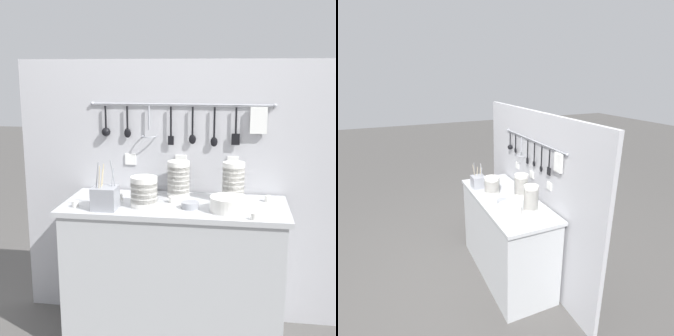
{
  "view_description": "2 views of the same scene",
  "coord_description": "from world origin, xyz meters",
  "views": [
    {
      "loc": [
        0.35,
        -2.59,
        1.63
      ],
      "look_at": [
        -0.05,
        0.04,
        1.06
      ],
      "focal_mm": 50.0,
      "sensor_mm": 36.0,
      "label": 1
    },
    {
      "loc": [
        2.3,
        -1.01,
        2.01
      ],
      "look_at": [
        -0.04,
        0.02,
        1.15
      ],
      "focal_mm": 30.0,
      "sensor_mm": 36.0,
      "label": 2
    }
  ],
  "objects": [
    {
      "name": "cutlery_caddy",
      "position": [
        -0.37,
        -0.16,
        0.93
      ],
      "size": [
        0.14,
        0.14,
        0.27
      ],
      "color": "#93969E",
      "rests_on": "counter"
    },
    {
      "name": "counter",
      "position": [
        0.0,
        0.0,
        0.43
      ],
      "size": [
        1.3,
        0.54,
        0.86
      ],
      "color": "#B7BABC",
      "rests_on": "ground"
    },
    {
      "name": "bowl_stack_nested_right",
      "position": [
        -0.0,
        0.16,
        0.97
      ],
      "size": [
        0.14,
        0.14,
        0.22
      ],
      "color": "silver",
      "rests_on": "counter"
    },
    {
      "name": "cup_beside_plates",
      "position": [
        -0.34,
        0.03,
        0.88
      ],
      "size": [
        0.04,
        0.04,
        0.04
      ],
      "color": "silver",
      "rests_on": "counter"
    },
    {
      "name": "cup_by_caddy",
      "position": [
        -0.55,
        -0.15,
        0.88
      ],
      "size": [
        0.04,
        0.04,
        0.04
      ],
      "color": "silver",
      "rests_on": "counter"
    },
    {
      "name": "cup_centre",
      "position": [
        0.45,
        -0.23,
        0.88
      ],
      "size": [
        0.04,
        0.04,
        0.04
      ],
      "color": "silver",
      "rests_on": "counter"
    },
    {
      "name": "plate_stack",
      "position": [
        0.31,
        -0.1,
        0.9
      ],
      "size": [
        0.21,
        0.21,
        0.08
      ],
      "color": "silver",
      "rests_on": "counter"
    },
    {
      "name": "back_wall",
      "position": [
        0.0,
        0.3,
        0.85
      ],
      "size": [
        2.1,
        0.11,
        1.69
      ],
      "color": "#B2B2B7",
      "rests_on": "ground"
    },
    {
      "name": "steel_mixing_bowl",
      "position": [
        0.1,
        -0.08,
        0.88
      ],
      "size": [
        0.1,
        0.1,
        0.04
      ],
      "color": "#93969E",
      "rests_on": "counter"
    },
    {
      "name": "ground_plane",
      "position": [
        0.0,
        0.0,
        0.0
      ],
      "size": [
        20.0,
        20.0,
        0.0
      ],
      "primitive_type": "plane",
      "color": "#514F4C"
    },
    {
      "name": "cup_front_left",
      "position": [
        0.36,
        0.21,
        0.88
      ],
      "size": [
        0.04,
        0.04,
        0.04
      ],
      "color": "silver",
      "rests_on": "counter"
    },
    {
      "name": "cup_edge_near",
      "position": [
        0.54,
        0.12,
        0.88
      ],
      "size": [
        0.04,
        0.04,
        0.04
      ],
      "color": "silver",
      "rests_on": "counter"
    },
    {
      "name": "bowl_stack_back_corner",
      "position": [
        0.33,
        0.09,
        0.98
      ],
      "size": [
        0.13,
        0.13,
        0.24
      ],
      "color": "silver",
      "rests_on": "counter"
    },
    {
      "name": "cup_back_left",
      "position": [
        -0.02,
        0.02,
        0.88
      ],
      "size": [
        0.04,
        0.04,
        0.04
      ],
      "color": "silver",
      "rests_on": "counter"
    },
    {
      "name": "bowl_stack_short_front",
      "position": [
        -0.17,
        -0.08,
        0.95
      ],
      "size": [
        0.15,
        0.15,
        0.17
      ],
      "color": "silver",
      "rests_on": "counter"
    }
  ]
}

